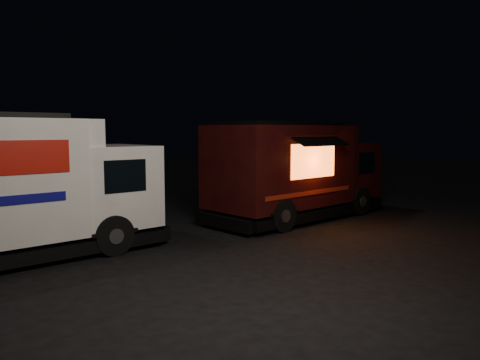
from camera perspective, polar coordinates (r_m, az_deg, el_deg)
name	(u,v)px	position (r m, az deg, el deg)	size (l,w,h in m)	color
ground	(217,258)	(11.39, -2.77, -9.44)	(80.00, 80.00, 0.00)	black
white_truck	(2,188)	(12.05, -27.03, -0.93)	(7.57, 2.58, 3.43)	white
red_truck	(298,170)	(16.35, 7.11, 1.18)	(7.15, 2.63, 3.33)	#341009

